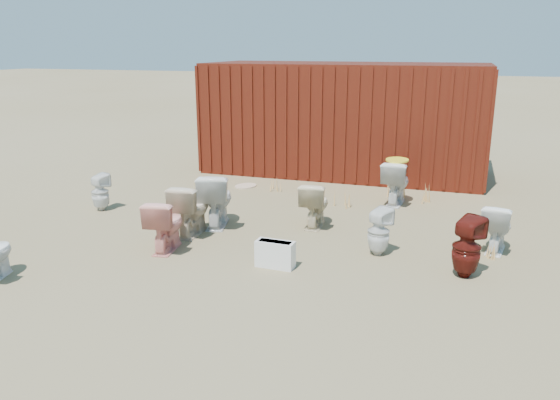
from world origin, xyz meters
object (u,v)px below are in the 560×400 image
(toilet_front_maroon, at_px, (467,247))
(toilet_back_beige_right, at_px, (315,204))
(shipping_container, at_px, (345,118))
(toilet_back_a, at_px, (100,192))
(toilet_back_e, at_px, (379,232))
(toilet_front_e, at_px, (497,227))
(toilet_front_c, at_px, (216,199))
(toilet_back_yellowlid, at_px, (396,182))
(toilet_front_pink, at_px, (165,225))
(toilet_back_beige_left, at_px, (191,209))
(loose_tank, at_px, (275,254))

(toilet_front_maroon, xyz_separation_m, toilet_back_beige_right, (-2.27, 1.33, -0.02))
(shipping_container, relative_size, toilet_back_a, 9.26)
(shipping_container, bearing_deg, toilet_back_e, -72.87)
(toilet_front_e, height_order, toilet_back_beige_right, toilet_back_beige_right)
(toilet_front_c, relative_size, toilet_front_e, 1.26)
(toilet_front_maroon, relative_size, toilet_back_a, 1.19)
(toilet_front_e, distance_m, toilet_back_a, 6.41)
(toilet_back_yellowlid, bearing_deg, toilet_front_pink, 54.87)
(toilet_back_a, height_order, toilet_back_yellowlid, toilet_back_yellowlid)
(toilet_back_a, height_order, toilet_back_beige_left, toilet_back_beige_left)
(toilet_back_beige_right, relative_size, loose_tank, 1.44)
(loose_tank, bearing_deg, toilet_back_yellowlid, 74.69)
(toilet_front_e, bearing_deg, toilet_front_maroon, 79.76)
(toilet_front_c, xyz_separation_m, toilet_back_beige_right, (1.49, 0.44, -0.07))
(toilet_front_c, bearing_deg, toilet_back_e, 155.38)
(toilet_front_maroon, distance_m, toilet_back_beige_right, 2.63)
(toilet_front_e, relative_size, loose_tank, 1.36)
(toilet_front_maroon, height_order, toilet_front_e, toilet_front_maroon)
(toilet_front_pink, distance_m, toilet_back_e, 2.94)
(shipping_container, xyz_separation_m, toilet_front_pink, (-1.32, -5.68, -0.83))
(shipping_container, bearing_deg, loose_tank, -86.76)
(toilet_back_a, bearing_deg, toilet_front_e, -165.04)
(toilet_back_yellowlid, height_order, loose_tank, toilet_back_yellowlid)
(toilet_front_pink, bearing_deg, toilet_back_beige_left, -100.85)
(toilet_back_beige_left, distance_m, toilet_back_yellowlid, 3.81)
(toilet_front_maroon, bearing_deg, toilet_back_e, 10.64)
(toilet_front_c, bearing_deg, shipping_container, -118.21)
(toilet_front_pink, bearing_deg, toilet_back_beige_right, -144.13)
(toilet_front_pink, height_order, toilet_back_beige_right, toilet_front_pink)
(toilet_front_c, xyz_separation_m, toilet_back_a, (-2.25, 0.12, -0.11))
(toilet_front_maroon, bearing_deg, toilet_back_beige_left, 25.01)
(toilet_front_maroon, height_order, toilet_back_a, toilet_front_maroon)
(toilet_front_e, bearing_deg, toilet_front_pink, 28.06)
(toilet_front_pink, xyz_separation_m, toilet_front_e, (4.37, 1.41, -0.03))
(toilet_back_beige_right, bearing_deg, toilet_back_beige_left, 27.49)
(toilet_front_maroon, relative_size, toilet_back_beige_left, 0.98)
(toilet_back_yellowlid, relative_size, toilet_back_e, 1.20)
(toilet_back_beige_left, bearing_deg, toilet_back_a, -19.30)
(toilet_back_beige_right, bearing_deg, toilet_front_e, 172.39)
(toilet_front_c, xyz_separation_m, toilet_front_e, (4.16, 0.19, -0.09))
(toilet_back_e, bearing_deg, loose_tank, 66.37)
(toilet_front_pink, bearing_deg, shipping_container, -111.38)
(toilet_back_beige_right, distance_m, toilet_back_e, 1.46)
(toilet_front_maroon, height_order, toilet_back_beige_left, toilet_back_beige_left)
(toilet_back_beige_right, relative_size, toilet_back_yellowlid, 0.91)
(shipping_container, bearing_deg, toilet_back_beige_right, -84.48)
(shipping_container, distance_m, toilet_front_c, 4.67)
(toilet_front_maroon, height_order, loose_tank, toilet_front_maroon)
(toilet_front_e, bearing_deg, toilet_front_c, 12.87)
(toilet_front_c, bearing_deg, toilet_back_yellowlid, -154.31)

